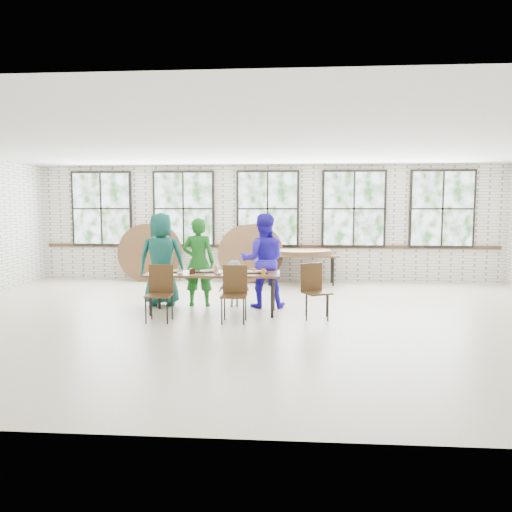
{
  "coord_description": "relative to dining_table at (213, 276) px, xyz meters",
  "views": [
    {
      "loc": [
        0.66,
        -8.47,
        1.94
      ],
      "look_at": [
        0.0,
        0.4,
        1.05
      ],
      "focal_mm": 35.0,
      "sensor_mm": 36.0,
      "label": 1
    }
  ],
  "objects": [
    {
      "name": "dining_table",
      "position": [
        0.0,
        0.0,
        0.0
      ],
      "size": [
        2.42,
        0.88,
        0.74
      ],
      "rotation": [
        0.0,
        0.0,
        0.03
      ],
      "color": "brown",
      "rests_on": "ground"
    },
    {
      "name": "adult_green",
      "position": [
        -0.39,
        0.65,
        0.17
      ],
      "size": [
        0.65,
        0.44,
        1.72
      ],
      "primitive_type": "imported",
      "rotation": [
        0.0,
        0.0,
        3.19
      ],
      "color": "#1B671E",
      "rests_on": "ground"
    },
    {
      "name": "toddler",
      "position": [
        0.3,
        0.65,
        -0.24
      ],
      "size": [
        0.64,
        0.46,
        0.9
      ],
      "primitive_type": "imported",
      "rotation": [
        0.0,
        0.0,
        3.37
      ],
      "color": "#121E39",
      "rests_on": "ground"
    },
    {
      "name": "room",
      "position": [
        0.77,
        4.07,
        1.14
      ],
      "size": [
        12.0,
        12.0,
        12.0
      ],
      "color": "beige",
      "rests_on": "ground"
    },
    {
      "name": "chair_near_left",
      "position": [
        -0.81,
        -0.63,
        -0.13
      ],
      "size": [
        0.43,
        0.42,
        0.95
      ],
      "rotation": [
        0.0,
        0.0,
        0.03
      ],
      "color": "#462E17",
      "rests_on": "ground"
    },
    {
      "name": "tabletop_clutter",
      "position": [
        0.1,
        -0.03,
        0.08
      ],
      "size": [
        2.05,
        0.59,
        0.11
      ],
      "color": "black",
      "rests_on": "dining_table"
    },
    {
      "name": "round_tops_leaning",
      "position": [
        -0.95,
        3.77,
        0.05
      ],
      "size": [
        4.3,
        0.43,
        1.49
      ],
      "color": "brown",
      "rests_on": "ground"
    },
    {
      "name": "round_tops_stacked",
      "position": [
        1.63,
        3.53,
        0.12
      ],
      "size": [
        1.5,
        1.5,
        0.13
      ],
      "color": "brown",
      "rests_on": "storage_table"
    },
    {
      "name": "storage_table",
      "position": [
        1.63,
        3.53,
        -0.0
      ],
      "size": [
        1.86,
        0.89,
        0.74
      ],
      "rotation": [
        0.0,
        0.0,
        0.08
      ],
      "color": "brown",
      "rests_on": "ground"
    },
    {
      "name": "chair_near_right",
      "position": [
        0.46,
        -0.6,
        -0.13
      ],
      "size": [
        0.42,
        0.41,
        0.95
      ],
      "rotation": [
        0.0,
        0.0,
        0.0
      ],
      "color": "#462E17",
      "rests_on": "ground"
    },
    {
      "name": "adult_blue",
      "position": [
        0.86,
        0.65,
        0.21
      ],
      "size": [
        0.92,
        0.74,
        1.8
      ],
      "primitive_type": "imported",
      "rotation": [
        0.0,
        0.0,
        3.21
      ],
      "color": "#2E1CCA",
      "rests_on": "ground"
    },
    {
      "name": "chair_spare",
      "position": [
        1.81,
        -0.21,
        -0.13
      ],
      "size": [
        0.56,
        0.56,
        0.95
      ],
      "rotation": [
        0.0,
        0.0,
        0.5
      ],
      "color": "#462E17",
      "rests_on": "ground"
    },
    {
      "name": "adult_teal",
      "position": [
        -1.12,
        0.65,
        0.22
      ],
      "size": [
        0.94,
        0.66,
        1.82
      ],
      "primitive_type": "imported",
      "rotation": [
        0.0,
        0.0,
        3.23
      ],
      "color": "#165451",
      "rests_on": "ground"
    }
  ]
}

